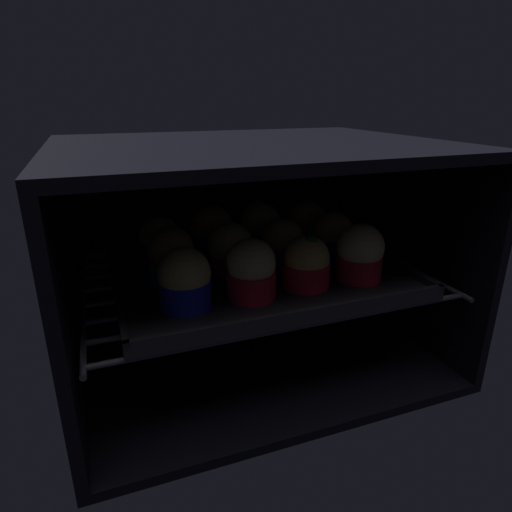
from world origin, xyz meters
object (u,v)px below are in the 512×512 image
(muffin_row0_col1, at_px, (251,271))
(muffin_row1_col2, at_px, (282,244))
(muffin_row0_col3, at_px, (360,254))
(muffin_row2_col2, at_px, (260,228))
(muffin_row1_col1, at_px, (230,250))
(muffin_row0_col2, at_px, (306,264))
(muffin_row1_col0, at_px, (171,257))
(muffin_row2_col3, at_px, (307,224))
(baking_tray, at_px, (256,272))
(muffin_row2_col1, at_px, (211,232))
(muffin_row2_col0, at_px, (160,241))
(muffin_row0_col0, at_px, (185,280))
(muffin_row1_col3, at_px, (332,237))

(muffin_row0_col1, bearing_deg, muffin_row1_col2, 47.56)
(muffin_row0_col3, xyz_separation_m, muffin_row2_col2, (-0.09, 0.19, -0.00))
(muffin_row0_col3, height_order, muffin_row1_col1, muffin_row0_col3)
(muffin_row0_col2, distance_m, muffin_row1_col1, 0.13)
(muffin_row0_col1, relative_size, muffin_row1_col1, 1.05)
(muffin_row1_col0, relative_size, muffin_row2_col2, 0.98)
(muffin_row1_col0, xyz_separation_m, muffin_row2_col3, (0.28, 0.10, -0.00))
(baking_tray, bearing_deg, muffin_row0_col2, -63.20)
(muffin_row2_col1, xyz_separation_m, muffin_row2_col2, (0.09, -0.00, -0.00))
(muffin_row2_col0, bearing_deg, muffin_row2_col1, 2.35)
(muffin_row1_col1, height_order, muffin_row2_col2, muffin_row2_col2)
(muffin_row2_col2, height_order, muffin_row2_col3, muffin_row2_col2)
(muffin_row0_col0, distance_m, muffin_row2_col1, 0.21)
(muffin_row0_col1, bearing_deg, muffin_row0_col3, 0.95)
(baking_tray, bearing_deg, muffin_row1_col1, 175.67)
(muffin_row1_col3, distance_m, muffin_row2_col2, 0.14)
(muffin_row0_col2, bearing_deg, baking_tray, 116.80)
(muffin_row0_col2, xyz_separation_m, muffin_row0_col3, (0.09, -0.00, 0.01))
(muffin_row2_col3, bearing_deg, muffin_row1_col3, -89.04)
(muffin_row1_col2, xyz_separation_m, muffin_row2_col1, (-0.10, 0.09, 0.01))
(muffin_row0_col1, distance_m, muffin_row1_col0, 0.13)
(muffin_row1_col1, relative_size, muffin_row1_col2, 1.01)
(muffin_row0_col3, distance_m, muffin_row1_col2, 0.13)
(muffin_row0_col2, distance_m, muffin_row2_col3, 0.21)
(muffin_row0_col1, relative_size, muffin_row0_col2, 1.05)
(muffin_row0_col0, distance_m, muffin_row1_col1, 0.13)
(muffin_row1_col0, distance_m, muffin_row1_col3, 0.28)
(muffin_row0_col1, distance_m, muffin_row0_col2, 0.09)
(baking_tray, height_order, muffin_row1_col2, muffin_row1_col2)
(muffin_row0_col0, bearing_deg, muffin_row1_col1, 45.40)
(muffin_row0_col1, relative_size, muffin_row0_col3, 0.97)
(muffin_row2_col0, bearing_deg, muffin_row0_col3, -33.83)
(muffin_row1_col1, xyz_separation_m, muffin_row1_col3, (0.18, -0.00, 0.00))
(baking_tray, relative_size, muffin_row0_col1, 5.25)
(muffin_row0_col0, relative_size, muffin_row1_col0, 0.96)
(muffin_row0_col1, xyz_separation_m, muffin_row0_col3, (0.18, 0.00, 0.00))
(muffin_row0_col3, distance_m, muffin_row2_col2, 0.21)
(muffin_row1_col1, bearing_deg, muffin_row0_col1, -90.36)
(muffin_row1_col1, bearing_deg, muffin_row0_col0, -134.60)
(muffin_row1_col0, height_order, muffin_row1_col2, muffin_row1_col0)
(muffin_row1_col2, relative_size, muffin_row1_col3, 0.97)
(muffin_row0_col0, bearing_deg, muffin_row1_col0, 90.90)
(muffin_row1_col3, bearing_deg, muffin_row0_col3, -93.84)
(muffin_row0_col2, relative_size, muffin_row1_col1, 1.00)
(muffin_row0_col3, bearing_deg, muffin_row2_col3, 88.52)
(baking_tray, distance_m, muffin_row0_col3, 0.17)
(muffin_row0_col3, distance_m, muffin_row1_col0, 0.29)
(muffin_row2_col2, xyz_separation_m, muffin_row2_col3, (0.10, -0.00, -0.00))
(muffin_row0_col1, relative_size, muffin_row2_col2, 0.97)
(muffin_row2_col0, bearing_deg, muffin_row2_col2, 1.03)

